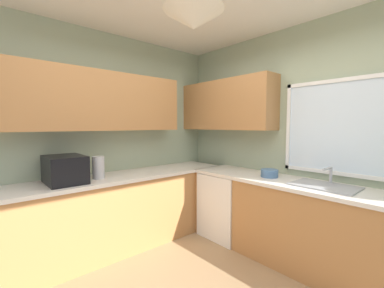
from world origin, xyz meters
name	(u,v)px	position (x,y,z in m)	size (l,w,h in m)	color
room_shell	(182,93)	(-0.77, 0.52, 1.86)	(3.67, 3.50, 2.75)	#9EAD8E
counter_run_left	(113,213)	(-1.47, 0.00, 0.45)	(0.65, 3.11, 0.90)	#AD7542
counter_run_back	(302,224)	(0.21, 1.38, 0.45)	(2.76, 0.65, 0.90)	#AD7542
dishwasher	(228,204)	(-0.81, 1.35, 0.43)	(0.60, 0.60, 0.86)	white
microwave	(65,169)	(-1.47, -0.52, 1.05)	(0.48, 0.36, 0.29)	black
kettle	(98,167)	(-1.45, -0.17, 1.03)	(0.13, 0.13, 0.26)	#B7B7BC
sink_assembly	(325,185)	(0.42, 1.38, 0.91)	(0.59, 0.40, 0.19)	#9EA0A5
bowl	(270,173)	(-0.19, 1.38, 0.95)	(0.20, 0.20, 0.09)	#4C7099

